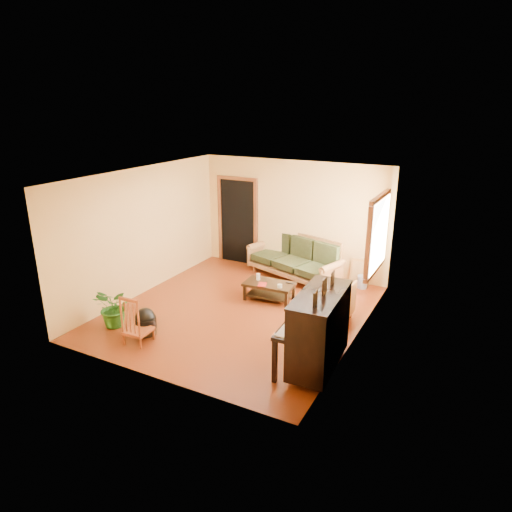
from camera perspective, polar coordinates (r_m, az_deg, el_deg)
The scene contains 16 objects.
floor at distance 8.82m, azimuth -2.05°, elevation -6.91°, with size 5.00×5.00×0.00m, color #591F0B.
doorway at distance 11.17m, azimuth -2.30°, elevation 4.28°, with size 1.08×0.16×2.05m, color black.
window at distance 8.69m, azimuth 15.01°, elevation 2.64°, with size 0.12×1.36×1.46m, color white.
sofa at distance 10.29m, azimuth 4.71°, elevation -0.24°, with size 2.23×0.94×0.96m, color brown.
coffee_table at distance 9.24m, azimuth 1.67°, elevation -4.42°, with size 1.00×0.55×0.36m, color black.
armchair at distance 8.44m, azimuth 9.67°, elevation -5.62°, with size 0.71×0.75×0.75m, color brown.
piano at distance 6.84m, azimuth 7.89°, elevation -9.37°, with size 0.82×1.39×1.23m, color black.
footstool at distance 8.16m, azimuth -13.62°, elevation -8.31°, with size 0.37×0.37×0.36m, color black.
red_chair at distance 7.82m, azimuth -14.63°, elevation -7.60°, with size 0.40×0.44×0.86m, color brown.
leaning_frame at distance 10.16m, azimuth 12.89°, elevation -1.98°, with size 0.45×0.10×0.60m, color #B57F3C.
ceramic_crock at distance 10.08m, azimuth 13.15°, elevation -3.16°, with size 0.22×0.22×0.28m, color #3653A4.
potted_plant at distance 8.48m, azimuth -17.26°, elevation -6.15°, with size 0.66×0.58×0.74m, color #235E1B.
book at distance 9.06m, azimuth 0.28°, elevation -3.57°, with size 0.16×0.22×0.02m, color #A61D16.
candle at distance 9.30m, azimuth 0.27°, elevation -2.60°, with size 0.08×0.08×0.13m, color silver.
glass_jar at distance 8.94m, azimuth 2.99°, elevation -3.76°, with size 0.10×0.10×0.06m, color silver.
remote at distance 9.16m, azimuth 4.23°, elevation -3.39°, with size 0.16×0.04×0.02m, color black.
Camera 1 is at (3.96, -6.89, 3.82)m, focal length 32.00 mm.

